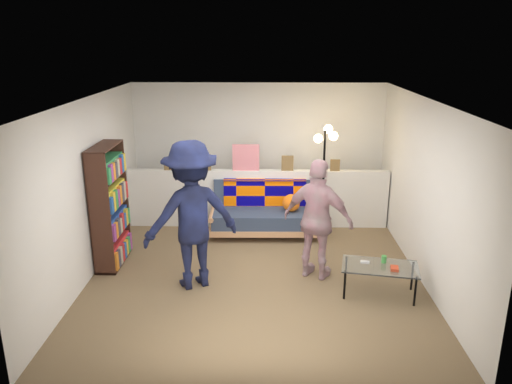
% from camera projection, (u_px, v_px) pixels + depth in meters
% --- Properties ---
extents(ground, '(5.00, 5.00, 0.00)m').
position_uv_depth(ground, '(255.00, 271.00, 7.03)').
color(ground, brown).
rests_on(ground, ground).
extents(room_shell, '(4.60, 5.05, 2.45)m').
position_uv_depth(room_shell, '(256.00, 148.00, 6.98)').
color(room_shell, silver).
rests_on(room_shell, ground).
extents(half_wall_ledge, '(4.45, 0.15, 1.00)m').
position_uv_depth(half_wall_ledge, '(258.00, 198.00, 8.60)').
color(half_wall_ledge, silver).
rests_on(half_wall_ledge, ground).
extents(ledge_decor, '(2.97, 0.02, 0.45)m').
position_uv_depth(ledge_decor, '(244.00, 160.00, 8.38)').
color(ledge_decor, brown).
rests_on(ledge_decor, half_wall_ledge).
extents(futon_sofa, '(1.83, 0.91, 0.78)m').
position_uv_depth(futon_sofa, '(266.00, 212.00, 8.32)').
color(futon_sofa, tan).
rests_on(futon_sofa, ground).
extents(bookshelf, '(0.29, 0.87, 1.74)m').
position_uv_depth(bookshelf, '(110.00, 210.00, 7.09)').
color(bookshelf, black).
rests_on(bookshelf, ground).
extents(coffee_table, '(1.02, 0.68, 0.49)m').
position_uv_depth(coffee_table, '(380.00, 268.00, 6.30)').
color(coffee_table, black).
rests_on(coffee_table, ground).
extents(floor_lamp, '(0.37, 0.34, 1.80)m').
position_uv_depth(floor_lamp, '(325.00, 157.00, 8.16)').
color(floor_lamp, black).
rests_on(floor_lamp, ground).
extents(person_left, '(1.45, 1.20, 1.95)m').
position_uv_depth(person_left, '(191.00, 215.00, 6.40)').
color(person_left, black).
rests_on(person_left, ground).
extents(person_right, '(1.05, 0.80, 1.65)m').
position_uv_depth(person_right, '(318.00, 220.00, 6.65)').
color(person_right, pink).
rests_on(person_right, ground).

